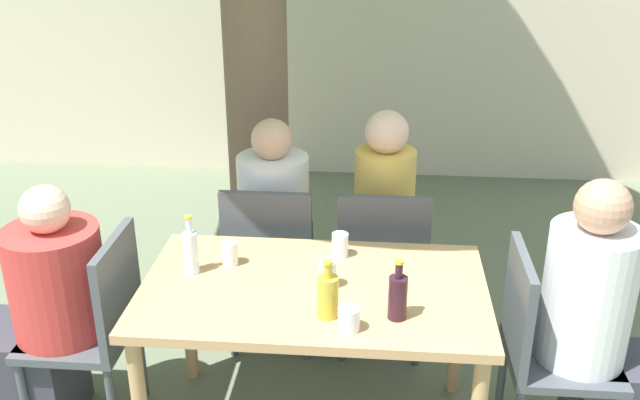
# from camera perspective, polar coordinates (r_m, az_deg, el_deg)

# --- Properties ---
(cafe_building_wall) EXTENTS (10.00, 0.08, 2.80)m
(cafe_building_wall) POSITION_cam_1_polar(r_m,az_deg,el_deg) (5.82, 2.61, 15.30)
(cafe_building_wall) COLOR beige
(cafe_building_wall) RESTS_ON ground_plane
(dining_table_front) EXTENTS (1.40, 0.83, 0.75)m
(dining_table_front) POSITION_cam_1_polar(r_m,az_deg,el_deg) (2.95, -0.51, -8.36)
(dining_table_front) COLOR tan
(dining_table_front) RESTS_ON ground_plane
(patio_chair_0) EXTENTS (0.44, 0.44, 0.93)m
(patio_chair_0) POSITION_cam_1_polar(r_m,az_deg,el_deg) (3.24, -17.44, -9.23)
(patio_chair_0) COLOR #474C51
(patio_chair_0) RESTS_ON ground_plane
(patio_chair_1) EXTENTS (0.44, 0.44, 0.93)m
(patio_chair_1) POSITION_cam_1_polar(r_m,az_deg,el_deg) (3.09, 17.35, -10.87)
(patio_chair_1) COLOR #474C51
(patio_chair_1) RESTS_ON ground_plane
(patio_chair_2) EXTENTS (0.44, 0.44, 0.93)m
(patio_chair_2) POSITION_cam_1_polar(r_m,az_deg,el_deg) (3.61, -3.98, -4.52)
(patio_chair_2) COLOR #474C51
(patio_chair_2) RESTS_ON ground_plane
(patio_chair_3) EXTENTS (0.44, 0.44, 0.93)m
(patio_chair_3) POSITION_cam_1_polar(r_m,az_deg,el_deg) (3.57, 5.00, -4.88)
(patio_chair_3) COLOR #474C51
(patio_chair_3) RESTS_ON ground_plane
(person_seated_0) EXTENTS (0.60, 0.40, 1.15)m
(person_seated_0) POSITION_cam_1_polar(r_m,az_deg,el_deg) (3.34, -21.24, -8.98)
(person_seated_0) COLOR #383842
(person_seated_0) RESTS_ON ground_plane
(person_seated_1) EXTENTS (0.58, 0.35, 1.25)m
(person_seated_1) POSITION_cam_1_polar(r_m,az_deg,el_deg) (3.14, 21.64, -10.32)
(person_seated_1) COLOR #383842
(person_seated_1) RESTS_ON ground_plane
(person_seated_2) EXTENTS (0.36, 0.58, 1.21)m
(person_seated_2) POSITION_cam_1_polar(r_m,az_deg,el_deg) (3.81, -3.45, -2.72)
(person_seated_2) COLOR #383842
(person_seated_2) RESTS_ON ground_plane
(person_seated_3) EXTENTS (0.30, 0.55, 1.26)m
(person_seated_3) POSITION_cam_1_polar(r_m,az_deg,el_deg) (3.77, 5.04, -2.77)
(person_seated_3) COLOR #383842
(person_seated_3) RESTS_ON ground_plane
(wine_bottle_0) EXTENTS (0.07, 0.07, 0.24)m
(wine_bottle_0) POSITION_cam_1_polar(r_m,az_deg,el_deg) (2.67, 6.23, -7.64)
(wine_bottle_0) COLOR #331923
(wine_bottle_0) RESTS_ON dining_table_front
(water_bottle_1) EXTENTS (0.06, 0.06, 0.26)m
(water_bottle_1) POSITION_cam_1_polar(r_m,az_deg,el_deg) (3.00, -10.30, -4.03)
(water_bottle_1) COLOR silver
(water_bottle_1) RESTS_ON dining_table_front
(oil_cruet_2) EXTENTS (0.08, 0.08, 0.23)m
(oil_cruet_2) POSITION_cam_1_polar(r_m,az_deg,el_deg) (2.67, 0.63, -7.61)
(oil_cruet_2) COLOR gold
(oil_cruet_2) RESTS_ON dining_table_front
(drinking_glass_0) EXTENTS (0.07, 0.07, 0.12)m
(drinking_glass_0) POSITION_cam_1_polar(r_m,az_deg,el_deg) (2.87, 0.61, -5.96)
(drinking_glass_0) COLOR white
(drinking_glass_0) RESTS_ON dining_table_front
(drinking_glass_1) EXTENTS (0.07, 0.07, 0.10)m
(drinking_glass_1) POSITION_cam_1_polar(r_m,az_deg,el_deg) (3.07, -7.21, -4.25)
(drinking_glass_1) COLOR silver
(drinking_glass_1) RESTS_ON dining_table_front
(drinking_glass_2) EXTENTS (0.07, 0.07, 0.11)m
(drinking_glass_2) POSITION_cam_1_polar(r_m,az_deg,el_deg) (3.11, 1.61, -3.61)
(drinking_glass_2) COLOR white
(drinking_glass_2) RESTS_ON dining_table_front
(drinking_glass_3) EXTENTS (0.08, 0.08, 0.09)m
(drinking_glass_3) POSITION_cam_1_polar(r_m,az_deg,el_deg) (2.62, 2.32, -9.49)
(drinking_glass_3) COLOR white
(drinking_glass_3) RESTS_ON dining_table_front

